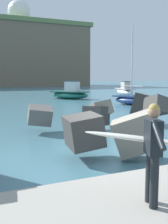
# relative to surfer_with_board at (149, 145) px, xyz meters

# --- Properties ---
(ground_plane) EXTENTS (400.00, 400.00, 0.00)m
(ground_plane) POSITION_rel_surfer_with_board_xyz_m (0.95, 3.30, -1.28)
(ground_plane) COLOR #42707F
(breakwater_jetty) EXTENTS (29.41, 7.07, 1.95)m
(breakwater_jetty) POSITION_rel_surfer_with_board_xyz_m (-0.88, 5.37, -0.39)
(breakwater_jetty) COLOR gray
(breakwater_jetty) RESTS_ON ground
(surfer_with_board) EXTENTS (2.09, 1.46, 1.78)m
(surfer_with_board) POSITION_rel_surfer_with_board_xyz_m (0.00, 0.00, 0.00)
(surfer_with_board) COLOR black
(surfer_with_board) RESTS_ON walkway_path
(boat_near_left) EXTENTS (2.81, 5.60, 2.01)m
(boat_near_left) POSITION_rel_surfer_with_board_xyz_m (18.44, 29.37, -0.62)
(boat_near_left) COLOR white
(boat_near_left) RESTS_ON ground
(boat_mid_left) EXTENTS (4.49, 4.96, 2.14)m
(boat_mid_left) POSITION_rel_surfer_with_board_xyz_m (8.67, 25.97, -0.61)
(boat_mid_left) COLOR #1E6656
(boat_mid_left) RESTS_ON ground
(boat_far_left) EXTENTS (3.32, 4.53, 7.27)m
(boat_far_left) POSITION_rel_surfer_with_board_xyz_m (11.53, 17.11, -0.80)
(boat_far_left) COLOR navy
(boat_far_left) RESTS_ON ground
(radar_dome) EXTENTS (7.69, 7.69, 10.34)m
(radar_dome) POSITION_rel_surfer_with_board_xyz_m (16.30, 93.10, 23.34)
(radar_dome) COLOR silver
(radar_dome) RESTS_ON headland_bluff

